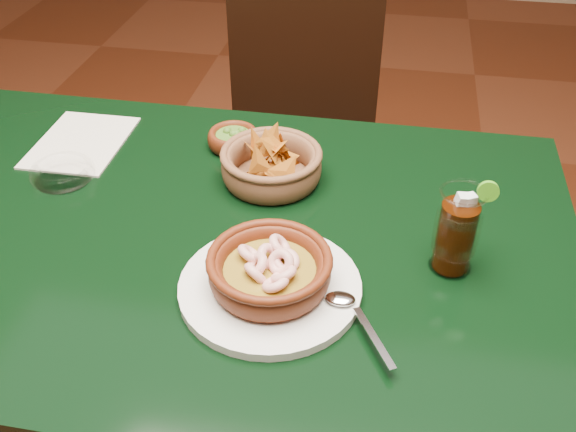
% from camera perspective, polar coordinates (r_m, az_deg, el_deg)
% --- Properties ---
extents(dining_table, '(1.20, 0.80, 0.75)m').
position_cam_1_polar(dining_table, '(1.12, -6.92, -5.06)').
color(dining_table, black).
rests_on(dining_table, ground).
extents(dining_chair, '(0.48, 0.48, 0.92)m').
position_cam_1_polar(dining_chair, '(1.75, 1.35, 6.84)').
color(dining_chair, black).
rests_on(dining_chair, ground).
extents(shrimp_plate, '(0.32, 0.26, 0.08)m').
position_cam_1_polar(shrimp_plate, '(0.91, -1.60, -5.20)').
color(shrimp_plate, silver).
rests_on(shrimp_plate, dining_table).
extents(chip_basket, '(0.21, 0.21, 0.13)m').
position_cam_1_polar(chip_basket, '(1.14, -1.48, 4.59)').
color(chip_basket, brown).
rests_on(chip_basket, dining_table).
extents(guacamole_ramekin, '(0.12, 0.12, 0.04)m').
position_cam_1_polar(guacamole_ramekin, '(1.25, -4.88, 6.85)').
color(guacamole_ramekin, '#491A0A').
rests_on(guacamole_ramekin, dining_table).
extents(cola_drink, '(0.14, 0.14, 0.16)m').
position_cam_1_polar(cola_drink, '(0.96, 14.75, -1.34)').
color(cola_drink, white).
rests_on(cola_drink, dining_table).
extents(glass_ashtray, '(0.12, 0.12, 0.03)m').
position_cam_1_polar(glass_ashtray, '(1.22, -19.42, 3.64)').
color(glass_ashtray, white).
rests_on(glass_ashtray, dining_table).
extents(paper_menu, '(0.17, 0.22, 0.00)m').
position_cam_1_polar(paper_menu, '(1.33, -17.90, 6.27)').
color(paper_menu, beige).
rests_on(paper_menu, dining_table).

